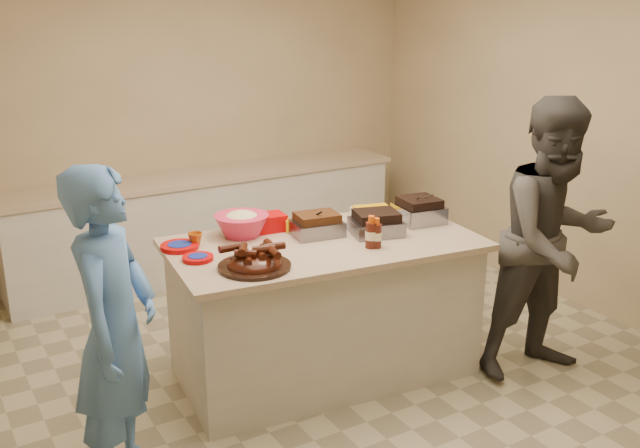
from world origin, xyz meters
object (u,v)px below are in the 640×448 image
roasting_pan (418,222)px  bbq_bottle_b (376,247)px  bbq_bottle_a (371,248)px  plastic_cup (196,245)px  island (324,371)px  rib_platter (255,268)px  coleslaw_bowl (242,236)px  guest_gray (541,368)px  mustard_bottle (289,232)px

roasting_pan → bbq_bottle_b: (-0.55, -0.28, -0.00)m
bbq_bottle_a → plastic_cup: bearing=146.8°
roasting_pan → island: bearing=-171.3°
rib_platter → bbq_bottle_b: (0.79, -0.07, -0.00)m
coleslaw_bowl → guest_gray: 2.19m
rib_platter → coleslaw_bowl: coleslaw_bowl is taller
island → bbq_bottle_b: (0.21, -0.26, 0.92)m
rib_platter → plastic_cup: (-0.14, 0.54, 0.00)m
roasting_pan → coleslaw_bowl: bearing=170.8°
island → plastic_cup: size_ratio=21.73×
coleslaw_bowl → guest_gray: (1.66, -1.09, -0.92)m
guest_gray → coleslaw_bowl: bearing=154.2°
island → roasting_pan: roasting_pan is taller
bbq_bottle_a → roasting_pan: bearing=24.6°
rib_platter → mustard_bottle: (0.48, 0.47, 0.00)m
island → bbq_bottle_a: bearing=-47.2°
island → coleslaw_bowl: 1.06m
roasting_pan → bbq_bottle_b: size_ratio=1.53×
coleslaw_bowl → plastic_cup: bearing=-176.1°
coleslaw_bowl → mustard_bottle: 0.31m
bbq_bottle_a → guest_gray: (1.09, -0.47, -0.92)m
rib_platter → mustard_bottle: bearing=44.4°
coleslaw_bowl → bbq_bottle_b: 0.87m
bbq_bottle_b → mustard_bottle: bbq_bottle_b is taller
rib_platter → plastic_cup: 0.56m
bbq_bottle_a → mustard_bottle: size_ratio=1.90×
bbq_bottle_b → rib_platter: bearing=175.1°
guest_gray → mustard_bottle: bearing=151.5°
coleslaw_bowl → plastic_cup: 0.33m
island → coleslaw_bowl: size_ratio=5.56×
mustard_bottle → roasting_pan: bearing=-16.2°
roasting_pan → bbq_bottle_a: 0.64m
bbq_bottle_a → guest_gray: 1.50m
rib_platter → mustard_bottle: size_ratio=3.91×
roasting_pan → guest_gray: size_ratio=0.16×
guest_gray → bbq_bottle_b: bearing=163.9°
island → bbq_bottle_a: 0.97m
bbq_bottle_b → plastic_cup: bearing=147.0°
bbq_bottle_a → mustard_bottle: (-0.29, 0.52, 0.00)m
plastic_cup → mustard_bottle: bearing=-6.6°
roasting_pan → guest_gray: 1.28m
bbq_bottle_b → bbq_bottle_a: bearing=153.8°
rib_platter → bbq_bottle_b: size_ratio=2.22×
bbq_bottle_a → plastic_cup: bbq_bottle_a is taller
island → plastic_cup: bearing=161.4°
bbq_bottle_b → guest_gray: bearing=-23.4°
roasting_pan → coleslaw_bowl: 1.21m
coleslaw_bowl → roasting_pan: bearing=-16.6°
bbq_bottle_a → plastic_cup: size_ratio=2.28×
plastic_cup → coleslaw_bowl: bearing=3.9°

